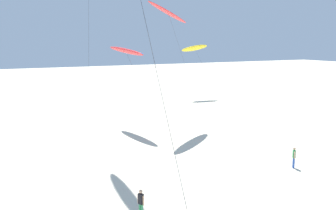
# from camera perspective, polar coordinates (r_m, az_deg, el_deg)

# --- Properties ---
(flying_kite_2) EXTENTS (7.26, 5.85, 14.17)m
(flying_kite_2) POSITION_cam_1_polar(r_m,az_deg,el_deg) (40.91, 0.06, 14.15)
(flying_kite_2) COLOR red
(flying_kite_2) RESTS_ON ground
(flying_kite_4) EXTENTS (2.45, 12.09, 9.61)m
(flying_kite_4) POSITION_cam_1_polar(r_m,az_deg,el_deg) (41.10, -6.62, 8.39)
(flying_kite_4) COLOR red
(flying_kite_4) RESTS_ON ground
(flying_kite_5) EXTENTS (5.13, 6.90, 9.68)m
(flying_kite_5) POSITION_cam_1_polar(r_m,az_deg,el_deg) (64.38, 4.15, 8.83)
(flying_kite_5) COLOR yellow
(flying_kite_5) RESTS_ON ground
(person_foreground_walker) EXTENTS (0.29, 0.48, 1.71)m
(person_foreground_walker) POSITION_cam_1_polar(r_m,az_deg,el_deg) (21.39, -4.25, -14.92)
(person_foreground_walker) COLOR #338E56
(person_foreground_walker) RESTS_ON ground
(person_near_left) EXTENTS (0.34, 0.43, 1.69)m
(person_near_left) POSITION_cam_1_polar(r_m,az_deg,el_deg) (30.77, 19.02, -7.62)
(person_near_left) COLOR #284CA3
(person_near_left) RESTS_ON ground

